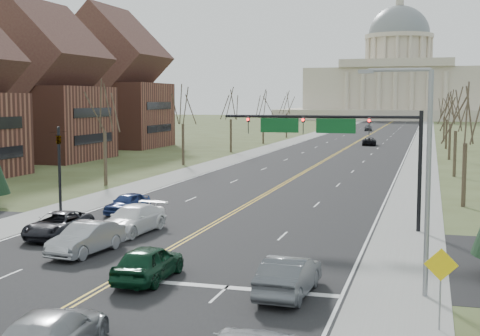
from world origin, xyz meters
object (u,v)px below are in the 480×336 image
Objects in this scene: signal_left at (59,160)px; car_sb_outer_lead at (58,225)px; car_sb_outer_second at (127,203)px; street_light at (422,166)px; car_sb_inner_lead at (86,238)px; car_far_sb at (368,128)px; signal_mast at (335,134)px; car_sb_inner_second at (132,220)px; car_nb_outer_lead at (289,276)px; car_nb_inner_lead at (148,262)px; car_nb_inner_second at (51,334)px; warn_sign at (441,273)px; car_far_nb at (369,141)px.

signal_left is 1.17× the size of car_sb_outer_lead.
car_sb_outer_second is at bearing 12.40° from signal_left.
street_light is 17.25m from car_sb_inner_lead.
car_sb_outer_lead is at bearing -98.39° from car_far_sb.
signal_mast reaches higher than car_sb_inner_second.
car_sb_outer_second is at bearing 123.02° from car_sb_inner_second.
street_light reaches higher than car_nb_outer_lead.
signal_mast is 2.61× the size of car_far_sb.
car_sb_inner_second is at bearing -155.46° from signal_mast.
car_sb_inner_lead is (7.82, -10.58, -2.91)m from signal_left.
car_sb_inner_second is (7.81, -5.08, -2.90)m from signal_left.
street_light is 1.96× the size of car_far_sb.
car_nb_inner_lead is 1.11× the size of car_sb_outer_second.
signal_mast is at bearing -91.99° from car_far_sb.
signal_mast is 2.27× the size of car_nb_inner_second.
car_sb_outer_lead is (4.25, -7.35, -2.99)m from signal_left.
warn_sign reaches higher than car_sb_inner_second.
car_far_sb is (-9.39, 128.97, -4.96)m from signal_mast.
car_sb_outer_lead is at bearing -86.65° from car_sb_outer_second.
signal_left is at bearing -35.05° from car_nb_outer_lead.
car_nb_outer_lead is at bearing -88.91° from signal_mast.
car_far_nb is 53.64m from car_far_sb.
car_nb_outer_lead is 1.01× the size of car_sb_inner_lead.
car_far_sb is (4.97, 127.96, 0.08)m from car_sb_outer_second.
car_sb_inner_second is 6.89m from car_sb_outer_second.
car_sb_inner_second is at bearing 96.74° from car_sb_inner_lead.
car_sb_outer_second is 75.21m from car_far_nb.
car_sb_outer_second is (-3.22, 6.09, -0.09)m from car_sb_inner_second.
car_nb_inner_lead is 0.96× the size of car_nb_outer_lead.
car_sb_outer_lead is at bearing 79.78° from car_far_nb.
car_nb_outer_lead is at bearing -29.34° from car_sb_outer_lead.
car_nb_outer_lead is at bearing -13.87° from car_sb_inner_lead.
car_far_sb is (1.75, 134.05, -0.01)m from car_sb_inner_second.
signal_mast is 13.20m from car_sb_inner_second.
car_far_sb is (9.56, 128.97, -2.91)m from signal_left.
car_sb_outer_lead is (-9.41, 15.97, -0.06)m from car_nb_inner_second.
signal_left is at bearing -161.86° from car_sb_outer_second.
signal_mast is at bearing 50.23° from car_sb_inner_lead.
car_nb_inner_second is at bearing -67.03° from car_sb_inner_second.
warn_sign is at bearing -15.31° from car_sb_inner_lead.
warn_sign is 0.59× the size of car_nb_outer_lead.
car_nb_outer_lead is 12.18m from car_sb_inner_lead.
street_light is at bearing 100.75° from warn_sign.
car_nb_inner_lead is 0.94× the size of car_far_nb.
signal_left reaches higher than car_sb_outer_second.
signal_left is 0.66× the size of street_light.
car_sb_outer_lead is 0.93× the size of car_sb_inner_second.
street_light is 5.20m from warn_sign.
signal_mast reaches higher than car_nb_outer_lead.
signal_mast is 19.06m from signal_left.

